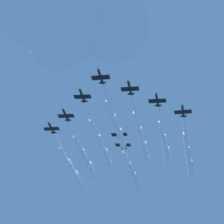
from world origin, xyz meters
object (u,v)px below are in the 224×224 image
at_px(jet_port_inner, 141,137).
at_px(jet_port_outer, 188,156).
at_px(jet_starboard_outer, 72,168).
at_px(jet_port_mid, 165,143).
at_px(jet_lead, 116,124).
at_px(jet_starboard_inner, 102,145).
at_px(jet_trail_starboard, 134,177).
at_px(jet_starboard_mid, 86,158).
at_px(jet_trail_port, 131,169).

bearing_deg(jet_port_inner, jet_port_outer, -171.37).
xyz_separation_m(jet_port_outer, jet_starboard_outer, (56.57, -38.49, 1.72)).
bearing_deg(jet_port_mid, jet_starboard_outer, -48.62).
height_order(jet_lead, jet_port_mid, jet_port_mid).
xyz_separation_m(jet_port_mid, jet_starboard_outer, (38.66, -43.88, 1.62)).
height_order(jet_starboard_inner, jet_trail_starboard, jet_trail_starboard).
height_order(jet_lead, jet_starboard_mid, jet_lead).
height_order(jet_starboard_mid, jet_starboard_outer, jet_starboard_outer).
distance_m(jet_starboard_inner, jet_starboard_mid, 14.43).
xyz_separation_m(jet_port_inner, jet_starboard_mid, (21.52, -27.82, -0.94)).
bearing_deg(jet_starboard_outer, jet_port_outer, 145.76).
xyz_separation_m(jet_starboard_inner, jet_port_mid, (-30.98, 14.65, -0.17)).
relative_size(jet_trail_port, jet_trail_starboard, 1.01).
height_order(jet_starboard_outer, jet_trail_starboard, jet_starboard_outer).
xyz_separation_m(jet_port_inner, jet_starboard_outer, (24.97, -43.29, 1.36)).
relative_size(jet_starboard_outer, jet_trail_starboard, 1.12).
distance_m(jet_lead, jet_trail_starboard, 51.32).
xyz_separation_m(jet_port_mid, jet_trail_starboard, (1.32, -37.58, 0.77)).
height_order(jet_port_inner, jet_starboard_mid, jet_port_inner).
relative_size(jet_lead, jet_trail_starboard, 0.99).
height_order(jet_starboard_mid, jet_trail_starboard, jet_trail_starboard).
bearing_deg(jet_trail_starboard, jet_port_mid, 92.01).
relative_size(jet_lead, jet_starboard_outer, 0.89).
bearing_deg(jet_starboard_inner, jet_starboard_outer, -75.27).
bearing_deg(jet_starboard_outer, jet_port_mid, 131.38).
bearing_deg(jet_starboard_inner, jet_starboard_mid, -72.92).
height_order(jet_starboard_mid, jet_port_outer, jet_port_outer).
bearing_deg(jet_starboard_inner, jet_port_mid, 154.69).
bearing_deg(jet_starboard_outer, jet_starboard_inner, 104.73).
relative_size(jet_lead, jet_starboard_inner, 0.87).
height_order(jet_port_inner, jet_starboard_outer, jet_starboard_outer).
relative_size(jet_port_inner, jet_trail_port, 1.08).
bearing_deg(jet_trail_port, jet_port_inner, 76.05).
bearing_deg(jet_trail_port, jet_starboard_mid, 2.38).
height_order(jet_starboard_outer, jet_trail_port, jet_starboard_outer).
xyz_separation_m(jet_port_mid, jet_starboard_mid, (35.21, -28.42, -0.69)).
bearing_deg(jet_lead, jet_trail_starboard, -124.67).
distance_m(jet_port_inner, jet_trail_port, 29.90).
bearing_deg(jet_starboard_mid, jet_starboard_outer, -77.41).
bearing_deg(jet_trail_starboard, jet_starboard_mid, 15.13).
distance_m(jet_starboard_mid, jet_trail_port, 28.76).
xyz_separation_m(jet_lead, jet_starboard_mid, (4.70, -33.03, -0.33)).
bearing_deg(jet_lead, jet_port_outer, -168.32).
bearing_deg(jet_port_outer, jet_port_mid, 16.76).
bearing_deg(jet_lead, jet_port_mid, -171.39).
relative_size(jet_starboard_inner, jet_starboard_mid, 1.03).
relative_size(jet_lead, jet_port_inner, 0.90).
xyz_separation_m(jet_starboard_mid, jet_port_outer, (-53.11, 23.02, 0.58)).
bearing_deg(jet_port_mid, jet_port_outer, -163.24).
relative_size(jet_starboard_mid, jet_trail_starboard, 1.10).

